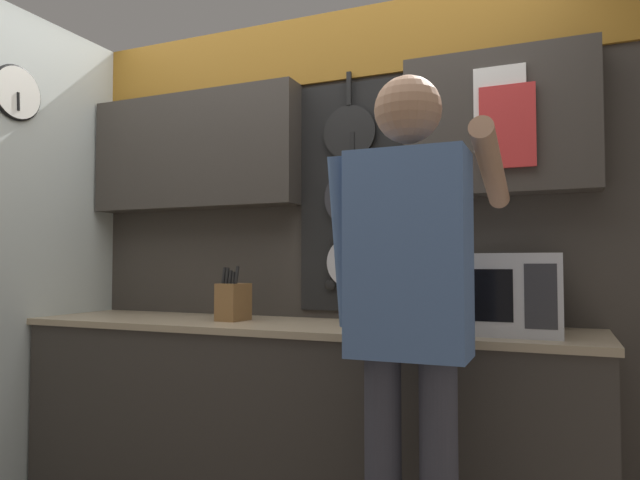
% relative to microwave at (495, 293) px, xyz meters
% --- Properties ---
extents(base_cabinet_counter, '(2.61, 0.59, 0.91)m').
position_rel_microwave_xyz_m(base_cabinet_counter, '(-0.89, -0.01, -0.61)').
color(base_cabinet_counter, '#38332D').
rests_on(base_cabinet_counter, ground_plane).
extents(back_wall_unit, '(3.18, 0.23, 2.44)m').
position_rel_microwave_xyz_m(back_wall_unit, '(-0.90, 0.26, 0.41)').
color(back_wall_unit, '#38332D').
rests_on(back_wall_unit, ground_plane).
extents(side_wall, '(0.07, 1.60, 2.44)m').
position_rel_microwave_xyz_m(side_wall, '(-2.21, -0.42, 0.17)').
color(side_wall, silver).
rests_on(side_wall, ground_plane).
extents(microwave, '(0.49, 0.39, 0.31)m').
position_rel_microwave_xyz_m(microwave, '(0.00, 0.00, 0.00)').
color(microwave, silver).
rests_on(microwave, base_cabinet_counter).
extents(knife_block, '(0.12, 0.16, 0.26)m').
position_rel_microwave_xyz_m(knife_block, '(-1.19, 0.00, -0.06)').
color(knife_block, brown).
rests_on(knife_block, base_cabinet_counter).
extents(utensil_crock, '(0.11, 0.10, 0.35)m').
position_rel_microwave_xyz_m(utensil_crock, '(-0.42, 0.00, -0.07)').
color(utensil_crock, white).
rests_on(utensil_crock, base_cabinet_counter).
extents(person, '(0.54, 0.69, 1.79)m').
position_rel_microwave_xyz_m(person, '(-0.21, -0.52, 0.01)').
color(person, '#383842').
rests_on(person, ground_plane).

